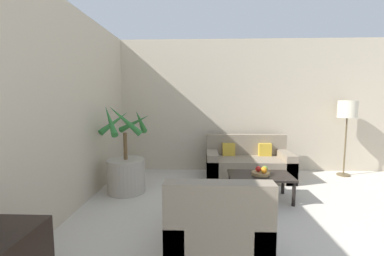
{
  "coord_description": "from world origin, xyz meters",
  "views": [
    {
      "loc": [
        -1.77,
        1.37,
        1.48
      ],
      "look_at": [
        -1.94,
        5.7,
        1.0
      ],
      "focal_mm": 24.0,
      "sensor_mm": 36.0,
      "label": 1
    }
  ],
  "objects_px": {
    "ottoman": "(207,210)",
    "fruit_bowl": "(261,173)",
    "potted_palm": "(126,168)",
    "sofa_loveseat": "(248,164)",
    "apple_green": "(265,169)",
    "armchair": "(216,237)",
    "coffee_table": "(260,178)",
    "floor_lamp": "(347,112)",
    "apple_red": "(258,169)",
    "orange_fruit": "(264,170)"
  },
  "relations": [
    {
      "from": "ottoman",
      "to": "fruit_bowl",
      "type": "bearing_deg",
      "value": 46.28
    },
    {
      "from": "potted_palm",
      "to": "fruit_bowl",
      "type": "bearing_deg",
      "value": -6.07
    },
    {
      "from": "sofa_loveseat",
      "to": "fruit_bowl",
      "type": "xyz_separation_m",
      "value": [
        -0.0,
        -1.05,
        0.13
      ]
    },
    {
      "from": "fruit_bowl",
      "to": "apple_green",
      "type": "bearing_deg",
      "value": 28.77
    },
    {
      "from": "sofa_loveseat",
      "to": "armchair",
      "type": "xyz_separation_m",
      "value": [
        -0.74,
        -2.64,
        0.01
      ]
    },
    {
      "from": "potted_palm",
      "to": "coffee_table",
      "type": "xyz_separation_m",
      "value": [
        2.08,
        -0.22,
        -0.07
      ]
    },
    {
      "from": "potted_palm",
      "to": "coffee_table",
      "type": "bearing_deg",
      "value": -6.0
    },
    {
      "from": "floor_lamp",
      "to": "ottoman",
      "type": "distance_m",
      "value": 3.6
    },
    {
      "from": "coffee_table",
      "to": "ottoman",
      "type": "distance_m",
      "value": 1.17
    },
    {
      "from": "apple_green",
      "to": "ottoman",
      "type": "height_order",
      "value": "apple_green"
    },
    {
      "from": "sofa_loveseat",
      "to": "ottoman",
      "type": "height_order",
      "value": "sofa_loveseat"
    },
    {
      "from": "floor_lamp",
      "to": "sofa_loveseat",
      "type": "bearing_deg",
      "value": -173.03
    },
    {
      "from": "potted_palm",
      "to": "sofa_loveseat",
      "type": "distance_m",
      "value": 2.24
    },
    {
      "from": "floor_lamp",
      "to": "apple_red",
      "type": "xyz_separation_m",
      "value": [
        -1.94,
        -1.27,
        -0.78
      ]
    },
    {
      "from": "apple_green",
      "to": "armchair",
      "type": "xyz_separation_m",
      "value": [
        -0.82,
        -1.64,
        -0.18
      ]
    },
    {
      "from": "orange_fruit",
      "to": "armchair",
      "type": "distance_m",
      "value": 1.73
    },
    {
      "from": "sofa_loveseat",
      "to": "orange_fruit",
      "type": "height_order",
      "value": "sofa_loveseat"
    },
    {
      "from": "apple_green",
      "to": "armchair",
      "type": "height_order",
      "value": "armchair"
    },
    {
      "from": "sofa_loveseat",
      "to": "fruit_bowl",
      "type": "bearing_deg",
      "value": -90.04
    },
    {
      "from": "floor_lamp",
      "to": "ottoman",
      "type": "xyz_separation_m",
      "value": [
        -2.72,
        -2.12,
        -1.05
      ]
    },
    {
      "from": "floor_lamp",
      "to": "fruit_bowl",
      "type": "xyz_separation_m",
      "value": [
        -1.91,
        -1.28,
        -0.85
      ]
    },
    {
      "from": "coffee_table",
      "to": "apple_green",
      "type": "bearing_deg",
      "value": 25.81
    },
    {
      "from": "floor_lamp",
      "to": "coffee_table",
      "type": "distance_m",
      "value": 2.48
    },
    {
      "from": "sofa_loveseat",
      "to": "orange_fruit",
      "type": "distance_m",
      "value": 1.12
    },
    {
      "from": "sofa_loveseat",
      "to": "coffee_table",
      "type": "bearing_deg",
      "value": -90.25
    },
    {
      "from": "potted_palm",
      "to": "apple_red",
      "type": "bearing_deg",
      "value": -5.83
    },
    {
      "from": "apple_red",
      "to": "apple_green",
      "type": "height_order",
      "value": "apple_red"
    },
    {
      "from": "potted_palm",
      "to": "apple_green",
      "type": "distance_m",
      "value": 2.17
    },
    {
      "from": "apple_green",
      "to": "floor_lamp",
      "type": "bearing_deg",
      "value": 34.03
    },
    {
      "from": "armchair",
      "to": "apple_green",
      "type": "bearing_deg",
      "value": 63.51
    },
    {
      "from": "fruit_bowl",
      "to": "orange_fruit",
      "type": "height_order",
      "value": "orange_fruit"
    },
    {
      "from": "armchair",
      "to": "fruit_bowl",
      "type": "bearing_deg",
      "value": 65.05
    },
    {
      "from": "floor_lamp",
      "to": "armchair",
      "type": "height_order",
      "value": "floor_lamp"
    },
    {
      "from": "apple_red",
      "to": "fruit_bowl",
      "type": "bearing_deg",
      "value": -20.25
    },
    {
      "from": "apple_green",
      "to": "orange_fruit",
      "type": "height_order",
      "value": "orange_fruit"
    },
    {
      "from": "floor_lamp",
      "to": "ottoman",
      "type": "height_order",
      "value": "floor_lamp"
    },
    {
      "from": "coffee_table",
      "to": "armchair",
      "type": "relative_size",
      "value": 1.06
    },
    {
      "from": "sofa_loveseat",
      "to": "ottoman",
      "type": "relative_size",
      "value": 2.61
    },
    {
      "from": "floor_lamp",
      "to": "apple_green",
      "type": "relative_size",
      "value": 17.73
    },
    {
      "from": "coffee_table",
      "to": "apple_green",
      "type": "xyz_separation_m",
      "value": [
        0.08,
        0.04,
        0.13
      ]
    },
    {
      "from": "floor_lamp",
      "to": "apple_green",
      "type": "distance_m",
      "value": 2.35
    },
    {
      "from": "fruit_bowl",
      "to": "ottoman",
      "type": "bearing_deg",
      "value": -133.72
    },
    {
      "from": "fruit_bowl",
      "to": "armchair",
      "type": "xyz_separation_m",
      "value": [
        -0.74,
        -1.6,
        -0.11
      ]
    },
    {
      "from": "sofa_loveseat",
      "to": "apple_red",
      "type": "relative_size",
      "value": 18.58
    },
    {
      "from": "potted_palm",
      "to": "apple_green",
      "type": "xyz_separation_m",
      "value": [
        2.16,
        -0.18,
        0.07
      ]
    },
    {
      "from": "ottoman",
      "to": "coffee_table",
      "type": "bearing_deg",
      "value": 46.52
    },
    {
      "from": "armchair",
      "to": "coffee_table",
      "type": "bearing_deg",
      "value": 65.21
    },
    {
      "from": "orange_fruit",
      "to": "armchair",
      "type": "height_order",
      "value": "armchair"
    },
    {
      "from": "floor_lamp",
      "to": "fruit_bowl",
      "type": "height_order",
      "value": "floor_lamp"
    },
    {
      "from": "coffee_table",
      "to": "apple_red",
      "type": "bearing_deg",
      "value": 162.32
    }
  ]
}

